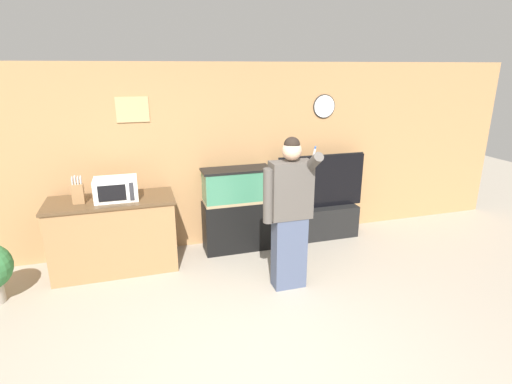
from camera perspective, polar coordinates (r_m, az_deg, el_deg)
The scene contains 8 objects.
ground_plane at distance 3.84m, azimuth 1.59°, elevation -23.81°, with size 18.00×18.00×0.00m, color gray.
wall_back_paneled at distance 5.72m, azimuth -7.13°, elevation 4.91°, with size 10.00×0.08×2.60m.
counter_island at distance 5.45m, azimuth -19.57°, elevation -5.73°, with size 1.54×0.69×0.96m.
microwave at distance 5.21m, azimuth -19.37°, elevation 0.42°, with size 0.51×0.34×0.28m.
knife_block at distance 5.25m, azimuth -24.09°, elevation -0.14°, with size 0.13×0.10×0.34m.
aquarium_on_stand at distance 5.66m, azimuth -2.70°, elevation -2.50°, with size 0.97×0.39×1.20m.
tv_on_stand at distance 6.22m, azimuth 9.13°, elevation -2.99°, with size 1.38×0.40×1.29m.
person_standing at distance 4.58m, azimuth 4.80°, elevation -2.92°, with size 0.57×0.43×1.81m.
Camera 1 is at (-0.93, -2.73, 2.54)m, focal length 28.00 mm.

